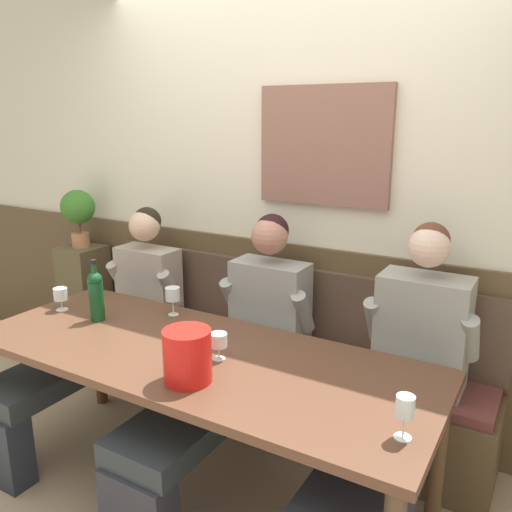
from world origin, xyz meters
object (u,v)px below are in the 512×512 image
object	(u,v)px
wine_glass_near_bucket	(405,409)
potted_plant	(78,210)
wall_bench	(269,379)
wine_glass_center_rear	(61,295)
person_center_right_seat	(401,389)
wine_glass_right_end	(173,295)
wine_bottle_amber_mid	(96,294)
ice_bucket	(187,356)
wine_glass_mid_right	(219,341)
person_left_seat	(107,323)
person_center_left_seat	(236,352)
dining_table	(195,367)

from	to	relation	value
wine_glass_near_bucket	potted_plant	size ratio (longest dim) A/B	0.38
wall_bench	wine_glass_center_rear	size ratio (longest dim) A/B	19.72
person_center_right_seat	wine_glass_near_bucket	world-z (taller)	person_center_right_seat
wine_glass_right_end	wine_bottle_amber_mid	bearing A→B (deg)	-139.04
wine_glass_center_rear	wine_glass_near_bucket	bearing A→B (deg)	-6.97
ice_bucket	wine_glass_near_bucket	world-z (taller)	ice_bucket
wine_glass_center_rear	wine_glass_mid_right	bearing A→B (deg)	-3.31
person_left_seat	person_center_left_seat	world-z (taller)	person_center_left_seat
wine_glass_mid_right	person_left_seat	bearing A→B (deg)	162.96
person_left_seat	person_center_left_seat	xyz separation A→B (m)	(0.90, 0.02, 0.02)
wine_glass_mid_right	wine_glass_near_bucket	xyz separation A→B (m)	(0.86, -0.18, 0.02)
person_center_right_seat	potted_plant	bearing A→B (deg)	170.75
potted_plant	wine_glass_right_end	bearing A→B (deg)	-20.02
dining_table	wine_glass_near_bucket	distance (m)	1.04
wine_glass_center_rear	person_center_right_seat	bearing A→B (deg)	9.16
person_left_seat	wine_glass_right_end	size ratio (longest dim) A/B	8.35
wine_glass_center_rear	wine_glass_near_bucket	size ratio (longest dim) A/B	0.82
person_center_right_seat	person_left_seat	bearing A→B (deg)	-178.69
person_center_right_seat	wine_bottle_amber_mid	bearing A→B (deg)	-169.06
dining_table	potted_plant	world-z (taller)	potted_plant
dining_table	wine_bottle_amber_mid	xyz separation A→B (m)	(-0.67, 0.05, 0.22)
wall_bench	ice_bucket	size ratio (longest dim) A/B	11.44
wine_bottle_amber_mid	wine_glass_mid_right	bearing A→B (deg)	-4.22
person_center_left_seat	ice_bucket	bearing A→B (deg)	-76.99
wine_bottle_amber_mid	wine_glass_right_end	world-z (taller)	wine_bottle_amber_mid
person_center_right_seat	wine_glass_near_bucket	xyz separation A→B (m)	(0.15, -0.53, 0.23)
wine_glass_near_bucket	wine_glass_right_end	bearing A→B (deg)	160.26
dining_table	person_center_left_seat	distance (m)	0.33
dining_table	person_left_seat	distance (m)	0.95
wine_bottle_amber_mid	wine_glass_mid_right	size ratio (longest dim) A/B	2.70
wall_bench	dining_table	bearing A→B (deg)	-90.00
wall_bench	ice_bucket	bearing A→B (deg)	-81.42
wall_bench	wine_glass_right_end	bearing A→B (deg)	-133.51
person_center_left_seat	wine_glass_center_rear	bearing A→B (deg)	-164.39
person_center_right_seat	wine_glass_right_end	size ratio (longest dim) A/B	8.47
person_center_left_seat	wine_glass_right_end	xyz separation A→B (m)	(-0.39, -0.02, 0.25)
person_left_seat	wine_glass_mid_right	bearing A→B (deg)	-17.04
wine_glass_right_end	wine_glass_near_bucket	distance (m)	1.47
dining_table	wine_glass_near_bucket	world-z (taller)	wine_glass_near_bucket
ice_bucket	potted_plant	xyz separation A→B (m)	(-1.70, 0.97, 0.29)
person_left_seat	wine_glass_right_end	distance (m)	0.58
person_left_seat	wine_glass_center_rear	world-z (taller)	person_left_seat
wine_glass_right_end	wine_glass_center_rear	size ratio (longest dim) A/B	1.22
dining_table	wine_glass_center_rear	distance (m)	0.97
wall_bench	dining_table	distance (m)	0.81
dining_table	person_center_right_seat	xyz separation A→B (m)	(0.86, 0.35, -0.04)
potted_plant	wine_glass_mid_right	bearing A→B (deg)	-23.82
dining_table	ice_bucket	distance (m)	0.33
wine_glass_right_end	potted_plant	size ratio (longest dim) A/B	0.38
wine_bottle_amber_mid	wine_glass_right_end	bearing A→B (deg)	40.96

